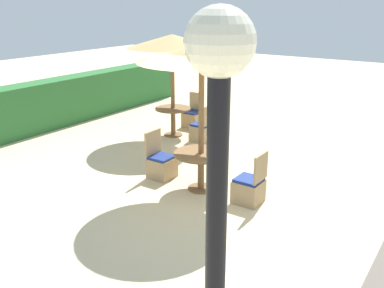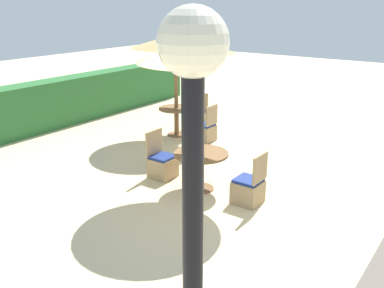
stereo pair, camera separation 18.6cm
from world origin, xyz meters
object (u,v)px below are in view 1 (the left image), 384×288
round_table_back_right (173,115)px  patio_chair_back_right_south (202,131)px  patio_chair_back_right_east (193,118)px  patio_chair_center_north (161,165)px  parasol_back_right (172,42)px  parasol_center (202,54)px  patio_chair_center_south (249,188)px  lamp_post (217,190)px  round_table_center (201,161)px

round_table_back_right → patio_chair_back_right_south: bearing=-88.6°
patio_chair_back_right_east → patio_chair_center_north: 3.63m
parasol_back_right → patio_chair_back_right_south: 2.29m
parasol_center → patio_chair_center_north: size_ratio=2.86×
parasol_center → patio_chair_center_south: parasol_center is taller
patio_chair_back_right_south → patio_chair_back_right_east: same height
patio_chair_back_right_south → patio_chair_center_north: 2.46m
parasol_back_right → patio_chair_back_right_east: bearing=1.8°
parasol_back_right → lamp_post: bearing=-141.5°
patio_chair_back_right_south → round_table_center: (-2.42, -1.55, 0.29)m
patio_chair_center_south → lamp_post: bearing=-156.1°
lamp_post → parasol_center: 5.16m
parasol_center → patio_chair_center_south: (0.01, -0.99, -2.22)m
patio_chair_back_right_south → patio_chair_back_right_east: 1.29m
patio_chair_back_right_east → patio_chair_back_right_south: bearing=134.3°
round_table_center → patio_chair_center_north: 1.00m
parasol_back_right → parasol_center: bearing=-134.7°
lamp_post → patio_chair_center_north: 6.14m
patio_chair_back_right_south → patio_chair_center_north: size_ratio=1.00×
parasol_back_right → patio_chair_center_south: 4.68m
patio_chair_center_north → patio_chair_back_right_east: bearing=-155.7°
patio_chair_back_right_south → patio_chair_back_right_east: size_ratio=1.00×
parasol_back_right → round_table_center: size_ratio=2.57×
parasol_back_right → round_table_center: parasol_back_right is taller
round_table_back_right → patio_chair_back_right_south: 0.92m
patio_chair_back_right_east → round_table_center: size_ratio=0.93×
patio_chair_center_south → patio_chair_center_north: size_ratio=1.00×
patio_chair_center_north → patio_chair_back_right_south: bearing=-166.0°
round_table_back_right → round_table_center: (-2.40, -2.43, 0.01)m
lamp_post → patio_chair_back_right_east: size_ratio=3.57×
patio_chair_back_right_east → round_table_center: (-3.34, -2.45, 0.29)m
patio_chair_back_right_south → patio_chair_center_south: (-2.41, -2.54, 0.00)m
round_table_back_right → patio_chair_center_north: (-2.36, -1.47, -0.28)m
lamp_post → patio_chair_center_south: 5.13m
lamp_post → patio_chair_back_right_south: (6.69, 4.44, -2.09)m
patio_chair_back_right_east → parasol_back_right: bearing=91.8°
lamp_post → round_table_back_right: 8.72m
patio_chair_back_right_east → patio_chair_center_south: size_ratio=1.00×
patio_chair_back_right_east → parasol_center: 4.71m
round_table_back_right → parasol_center: bearing=-134.7°
parasol_back_right → patio_chair_center_south: bearing=-124.9°
round_table_center → parasol_center: bearing=-63.4°
parasol_back_right → patio_chair_back_right_south: (0.02, -0.87, -2.12)m
parasol_center → lamp_post: bearing=-146.0°
round_table_center → patio_chair_center_north: patio_chair_center_north is taller
lamp_post → parasol_back_right: (6.67, 5.31, 0.03)m
patio_chair_back_right_east → patio_chair_center_south: 4.80m
parasol_center → round_table_center: 1.93m
lamp_post → parasol_center: size_ratio=1.25×
patio_chair_back_right_south → patio_chair_center_north: bearing=-166.0°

